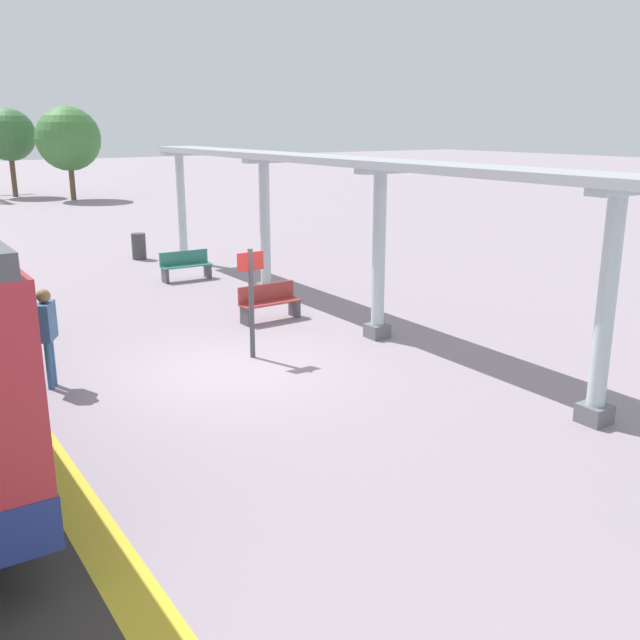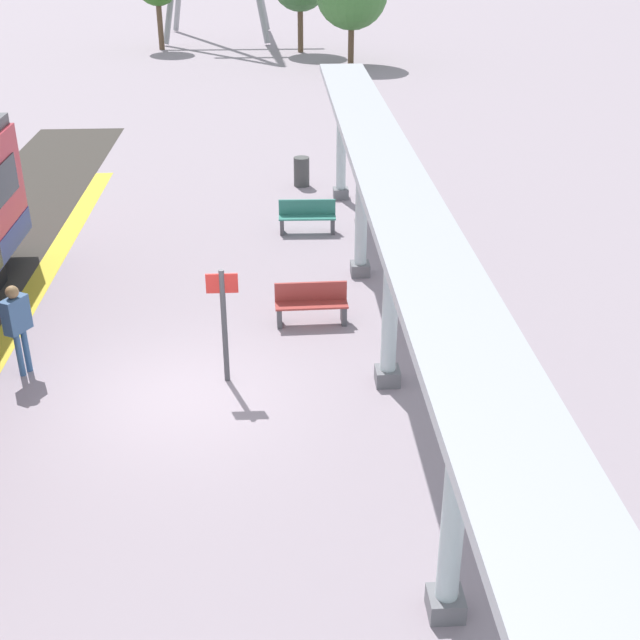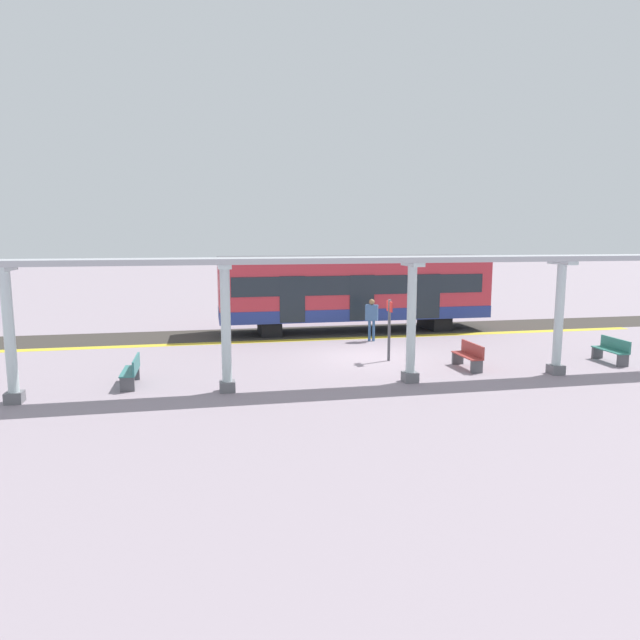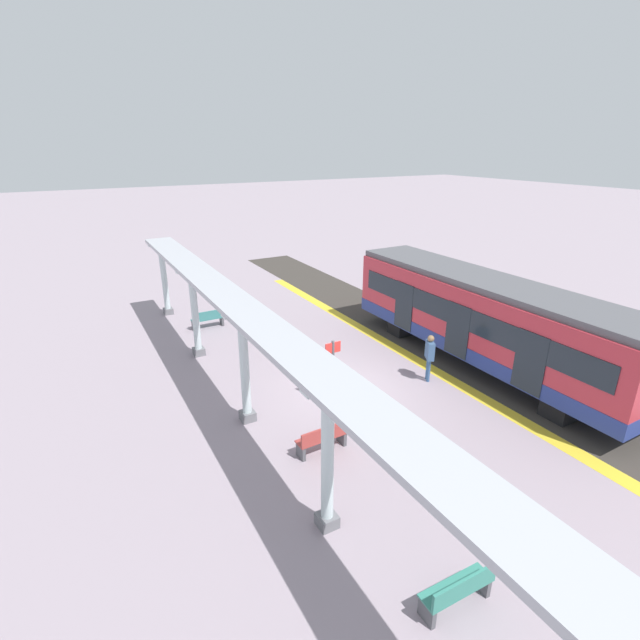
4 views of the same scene
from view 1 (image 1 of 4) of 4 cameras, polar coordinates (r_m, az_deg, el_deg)
ground_plane at (r=13.59m, az=-7.07°, el=-4.05°), size 176.00×176.00×0.00m
tactile_edge_strip at (r=12.51m, az=-22.99°, el=-6.96°), size 0.55×27.71×0.01m
canopy_pillar_second at (r=11.46m, az=21.95°, el=0.89°), size 1.10×0.44×3.65m
canopy_pillar_third at (r=15.18m, az=4.74°, el=5.30°), size 1.10×0.44×3.65m
canopy_pillar_fourth at (r=19.27m, az=-4.43°, el=7.47°), size 1.10×0.44×3.65m
canopy_pillar_fifth at (r=24.38m, az=-11.05°, el=8.90°), size 1.10×0.44×3.65m
canopy_beam at (r=14.78m, az=5.48°, el=12.34°), size 1.20×22.58×0.16m
bench_near_end at (r=16.87m, az=-4.12°, el=1.46°), size 1.51×0.48×0.86m
bench_mid_platform at (r=21.62m, az=-10.73°, el=4.34°), size 1.51×0.48×0.86m
trash_bin at (r=25.36m, az=-14.32°, el=5.75°), size 0.48×0.48×0.89m
platform_info_sign at (r=13.96m, az=-5.54°, el=2.20°), size 0.56×0.10×2.20m
passenger_waiting_near_edge at (r=13.21m, az=-21.07°, el=-0.51°), size 0.45×0.56×1.78m
tree_right_background at (r=46.59m, az=-19.53°, el=13.53°), size 3.81×3.81×5.56m
tree_centre_background at (r=50.10m, az=-23.68°, el=13.43°), size 3.25×3.25×5.48m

